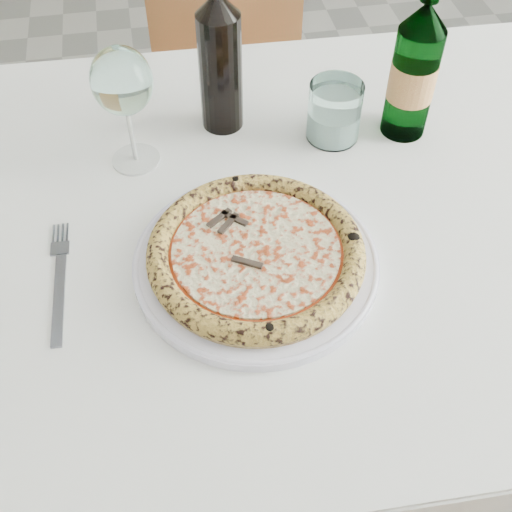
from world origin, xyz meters
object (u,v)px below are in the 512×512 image
object	(u,v)px
pizza	(256,253)
wine_glass	(122,84)
plate	(256,262)
beer_bottle	(414,71)
tumbler	(334,115)
dining_table	(244,253)
chair_far	(228,52)
wine_bottle	(220,61)

from	to	relation	value
pizza	wine_glass	world-z (taller)	wine_glass
plate	beer_bottle	world-z (taller)	beer_bottle
plate	tumbler	xyz separation A→B (m)	(0.17, 0.24, 0.03)
dining_table	pizza	bearing A→B (deg)	-90.01
plate	beer_bottle	xyz separation A→B (m)	(0.28, 0.24, 0.10)
wine_glass	beer_bottle	size ratio (longest dim) A/B	0.71
plate	wine_glass	world-z (taller)	wine_glass
chair_far	beer_bottle	world-z (taller)	beer_bottle
plate	pizza	distance (m)	0.02
plate	beer_bottle	size ratio (longest dim) A/B	1.18
chair_far	pizza	world-z (taller)	chair_far
dining_table	plate	xyz separation A→B (m)	(0.00, -0.10, 0.10)
wine_bottle	plate	bearing A→B (deg)	-90.39
dining_table	wine_glass	world-z (taller)	wine_glass
dining_table	chair_far	world-z (taller)	chair_far
pizza	beer_bottle	distance (m)	0.37
chair_far	wine_glass	xyz separation A→B (m)	(-0.23, -0.63, 0.36)
beer_bottle	wine_bottle	bearing A→B (deg)	166.23
chair_far	tumbler	size ratio (longest dim) A/B	10.13
dining_table	tumbler	distance (m)	0.25
wine_glass	dining_table	bearing A→B (deg)	-44.24
wine_bottle	wine_glass	bearing A→B (deg)	-154.94
wine_glass	tumbler	distance (m)	0.32
beer_bottle	tumbler	bearing A→B (deg)	177.32
dining_table	beer_bottle	bearing A→B (deg)	25.97
tumbler	wine_glass	bearing A→B (deg)	-179.23
dining_table	wine_bottle	world-z (taller)	wine_bottle
wine_bottle	tumbler	bearing A→B (deg)	-20.92
chair_far	wine_bottle	xyz separation A→B (m)	(-0.09, -0.56, 0.34)
dining_table	beer_bottle	xyz separation A→B (m)	(0.28, 0.14, 0.20)
dining_table	pizza	xyz separation A→B (m)	(-0.00, -0.10, 0.11)
pizza	tumbler	size ratio (longest dim) A/B	3.03
dining_table	beer_bottle	world-z (taller)	beer_bottle
chair_far	beer_bottle	xyz separation A→B (m)	(0.19, -0.63, 0.33)
wine_glass	wine_bottle	size ratio (longest dim) A/B	0.71
plate	wine_glass	bearing A→B (deg)	120.68
pizza	wine_bottle	distance (m)	0.32
pizza	wine_bottle	xyz separation A→B (m)	(0.00, 0.30, 0.09)
plate	tumbler	bearing A→B (deg)	55.51
tumbler	wine_bottle	distance (m)	0.19
plate	tumbler	world-z (taller)	tumbler
dining_table	wine_bottle	xyz separation A→B (m)	(0.00, 0.20, 0.20)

